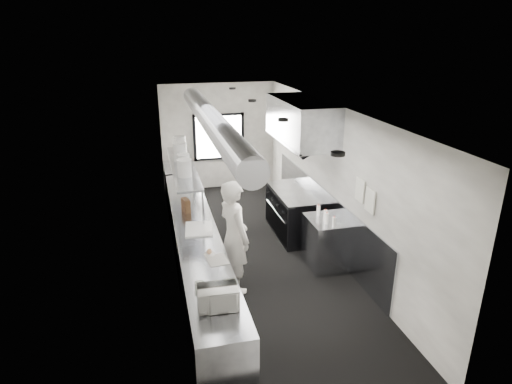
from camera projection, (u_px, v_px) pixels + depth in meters
floor at (255, 254)px, 8.36m from camera, size 3.00×8.00×0.01m
ceiling at (254, 108)px, 7.39m from camera, size 3.00×8.00×0.01m
wall_back at (219, 137)px, 11.52m from camera, size 3.00×0.02×2.80m
wall_front at (352, 317)px, 4.23m from camera, size 3.00×0.02×2.80m
wall_left at (171, 192)px, 7.54m from camera, size 0.02×8.00×2.80m
wall_right at (331, 179)px, 8.21m from camera, size 0.02×8.00×2.80m
wall_cladding at (322, 214)px, 8.78m from camera, size 0.03×5.50×1.10m
hvac_duct at (211, 120)px, 7.68m from camera, size 0.40×6.40×0.40m
service_window at (219, 137)px, 11.49m from camera, size 1.36×0.05×1.25m
exhaust_hood at (301, 121)px, 8.42m from camera, size 0.81×2.20×0.88m
prep_counter at (197, 252)px, 7.49m from camera, size 0.70×6.00×0.90m
pass_shelf at (183, 167)px, 8.47m from camera, size 0.45×3.00×0.68m
range at (295, 212)px, 9.07m from camera, size 0.88×1.60×0.94m
bottle_station at (326, 242)px, 7.83m from camera, size 0.65×0.80×0.90m
far_work_table at (180, 183)px, 10.86m from camera, size 0.70×1.20×0.90m
notice_sheet_a at (360, 190)px, 7.05m from camera, size 0.02×0.28×0.38m
notice_sheet_b at (370, 201)px, 6.74m from camera, size 0.02×0.28×0.38m
line_cook at (234, 237)px, 6.92m from camera, size 0.66×0.80×1.89m
microwave at (218, 297)px, 5.18m from camera, size 0.46×0.36×0.27m
deli_tub_a at (200, 285)px, 5.59m from camera, size 0.14×0.14×0.09m
deli_tub_b at (206, 296)px, 5.34m from camera, size 0.20×0.20×0.11m
newspaper at (217, 260)px, 6.30m from camera, size 0.32×0.38×0.01m
small_plate at (209, 254)px, 6.45m from camera, size 0.17×0.17×0.01m
pastry at (209, 251)px, 6.44m from camera, size 0.08×0.08×0.08m
cutting_board at (199, 229)px, 7.28m from camera, size 0.51×0.65×0.02m
knife_block at (186, 205)px, 7.96m from camera, size 0.16×0.25×0.25m
plate_stack_a at (184, 168)px, 7.77m from camera, size 0.28×0.28×0.31m
plate_stack_b at (183, 162)px, 8.16m from camera, size 0.29×0.29×0.30m
plate_stack_c at (180, 152)px, 8.69m from camera, size 0.26×0.26×0.37m
plate_stack_d at (180, 145)px, 9.16m from camera, size 0.33×0.33×0.39m
squeeze_bottle_a at (334, 222)px, 7.35m from camera, size 0.08×0.08×0.18m
squeeze_bottle_b at (327, 218)px, 7.46m from camera, size 0.09×0.09×0.20m
squeeze_bottle_c at (325, 215)px, 7.60m from camera, size 0.09×0.09×0.19m
squeeze_bottle_d at (319, 211)px, 7.80m from camera, size 0.07×0.07×0.18m
squeeze_bottle_e at (318, 209)px, 7.89m from camera, size 0.06×0.06×0.17m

